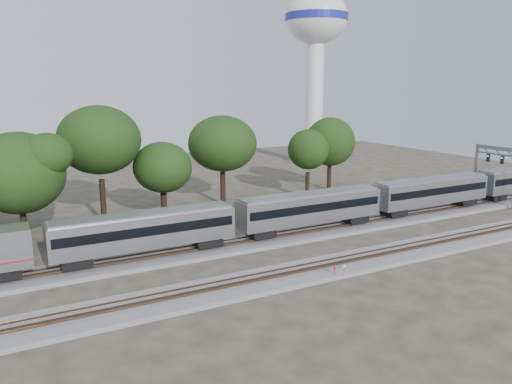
% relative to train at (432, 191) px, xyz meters
% --- Properties ---
extents(ground, '(160.00, 160.00, 0.00)m').
position_rel_train_xyz_m(ground, '(-29.62, -6.00, -3.24)').
color(ground, '#383328').
rests_on(ground, ground).
extents(track_far, '(160.00, 5.00, 0.73)m').
position_rel_train_xyz_m(track_far, '(-29.62, 0.00, -3.04)').
color(track_far, slate).
rests_on(track_far, ground).
extents(track_near, '(160.00, 5.00, 0.73)m').
position_rel_train_xyz_m(track_near, '(-29.62, -10.00, -3.04)').
color(track_near, slate).
rests_on(track_near, ground).
extents(train, '(129.88, 3.16, 4.67)m').
position_rel_train_xyz_m(train, '(0.00, 0.00, 0.00)').
color(train, '#ABAEB2').
rests_on(train, ground).
extents(switch_stand_red, '(0.35, 0.11, 1.12)m').
position_rel_train_xyz_m(switch_stand_red, '(-24.79, -12.08, -2.53)').
color(switch_stand_red, '#512D19').
rests_on(switch_stand_red, ground).
extents(switch_stand_white, '(0.29, 0.08, 0.93)m').
position_rel_train_xyz_m(switch_stand_white, '(-23.40, -11.67, -2.65)').
color(switch_stand_white, '#512D19').
rests_on(switch_stand_white, ground).
extents(switch_lever, '(0.57, 0.44, 0.30)m').
position_rel_train_xyz_m(switch_lever, '(-22.53, -11.95, -3.09)').
color(switch_lever, '#512D19').
rests_on(switch_lever, ground).
extents(water_tower, '(12.95, 12.95, 35.84)m').
position_rel_train_xyz_m(water_tower, '(11.43, 43.87, 23.31)').
color(water_tower, silver).
rests_on(water_tower, ground).
extents(signal_gantry, '(0.58, 6.87, 8.35)m').
position_rel_train_xyz_m(signal_gantry, '(12.21, 0.00, 2.84)').
color(signal_gantry, gray).
rests_on(signal_gantry, ground).
extents(tree_2, '(8.12, 8.12, 11.45)m').
position_rel_train_xyz_m(tree_2, '(-48.16, 10.07, 4.73)').
color(tree_2, black).
rests_on(tree_2, ground).
extents(tree_3, '(10.54, 10.54, 14.86)m').
position_rel_train_xyz_m(tree_3, '(-38.99, 15.57, 7.12)').
color(tree_3, black).
rests_on(tree_3, ground).
extents(tree_4, '(6.88, 6.88, 9.69)m').
position_rel_train_xyz_m(tree_4, '(-31.88, 13.93, 3.50)').
color(tree_4, black).
rests_on(tree_4, ground).
extents(tree_5, '(8.92, 8.92, 12.57)m').
position_rel_train_xyz_m(tree_5, '(-21.89, 17.98, 5.52)').
color(tree_5, black).
rests_on(tree_5, ground).
extents(tree_6, '(7.52, 7.52, 10.61)m').
position_rel_train_xyz_m(tree_6, '(-8.95, 15.83, 4.14)').
color(tree_6, black).
rests_on(tree_6, ground).
extents(tree_7, '(7.95, 7.95, 11.21)m').
position_rel_train_xyz_m(tree_7, '(-2.14, 19.61, 4.56)').
color(tree_7, black).
rests_on(tree_7, ground).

